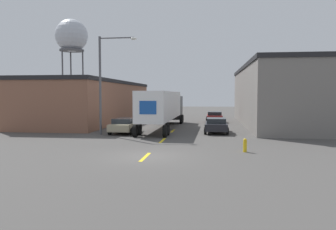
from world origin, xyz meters
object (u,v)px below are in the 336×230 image
(parked_car_right_mid, at_px, (216,125))
(water_tower, at_px, (72,36))
(parked_car_left_far, at_px, (124,125))
(parked_car_right_far, at_px, (215,117))
(fire_hydrant, at_px, (245,145))
(semi_truck, at_px, (164,106))
(street_lamp, at_px, (105,77))

(parked_car_right_mid, distance_m, water_tower, 43.68)
(parked_car_left_far, relative_size, parked_car_right_far, 1.00)
(parked_car_right_mid, xyz_separation_m, fire_hydrant, (1.54, -9.86, -0.31))
(semi_truck, bearing_deg, fire_hydrant, -61.84)
(fire_hydrant, bearing_deg, semi_truck, 117.42)
(semi_truck, relative_size, parked_car_right_mid, 3.69)
(parked_car_right_far, height_order, water_tower, water_tower)
(street_lamp, relative_size, fire_hydrant, 10.20)
(parked_car_left_far, xyz_separation_m, parked_car_right_mid, (8.13, 1.33, 0.00))
(parked_car_right_far, bearing_deg, semi_truck, -122.57)
(parked_car_left_far, bearing_deg, semi_truck, 57.82)
(semi_truck, bearing_deg, parked_car_left_far, -121.44)
(fire_hydrant, bearing_deg, parked_car_right_far, 94.13)
(parked_car_right_far, relative_size, parked_car_right_mid, 1.00)
(parked_car_left_far, height_order, fire_hydrant, parked_car_left_far)
(parked_car_right_mid, xyz_separation_m, street_lamp, (-9.49, -2.54, 4.20))
(fire_hydrant, bearing_deg, parked_car_right_mid, 98.89)
(parked_car_right_far, distance_m, parked_car_right_mid, 11.48)
(parked_car_right_far, distance_m, fire_hydrant, 21.39)
(parked_car_left_far, xyz_separation_m, water_tower, (-19.05, 32.54, 13.97))
(water_tower, height_order, fire_hydrant, water_tower)
(parked_car_right_mid, relative_size, street_lamp, 0.52)
(parked_car_right_mid, relative_size, water_tower, 0.24)
(parked_car_right_far, relative_size, water_tower, 0.24)
(parked_car_right_mid, height_order, water_tower, water_tower)
(parked_car_right_far, xyz_separation_m, fire_hydrant, (1.54, -21.33, -0.31))
(parked_car_right_far, height_order, street_lamp, street_lamp)
(water_tower, relative_size, street_lamp, 2.15)
(parked_car_left_far, bearing_deg, parked_car_right_mid, 9.25)
(parked_car_left_far, bearing_deg, fire_hydrant, -41.41)
(parked_car_left_far, relative_size, water_tower, 0.24)
(water_tower, bearing_deg, parked_car_right_mid, -48.95)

